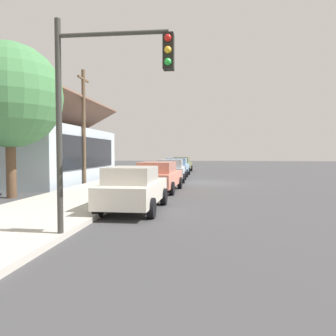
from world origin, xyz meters
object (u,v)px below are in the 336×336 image
utility_pole_wooden (84,124)px  fire_hydrant_red (125,184)px  car_coral (159,176)px  traffic_light_main (102,92)px  car_olive (182,164)px  car_silver (171,170)px  car_skyblue (177,167)px  car_ivory (134,188)px  shade_tree (10,96)px

utility_pole_wooden → fire_hydrant_red: bearing=-141.2°
car_coral → traffic_light_main: size_ratio=0.95×
car_olive → car_silver: bearing=-177.1°
car_silver → traffic_light_main: size_ratio=0.84×
car_skyblue → fire_hydrant_red: size_ratio=6.87×
utility_pole_wooden → car_silver: bearing=-66.7°
car_silver → car_skyblue: bearing=-1.0°
car_ivory → car_coral: (5.98, -0.05, 0.00)m
traffic_light_main → car_silver: bearing=0.4°
car_ivory → car_olive: size_ratio=0.94×
car_skyblue → utility_pole_wooden: utility_pole_wooden is taller
fire_hydrant_red → utility_pole_wooden: bearing=38.8°
traffic_light_main → utility_pole_wooden: 15.07m
car_coral → fire_hydrant_red: car_coral is taller
car_coral → shade_tree: (-3.25, 6.35, 3.83)m
car_silver → traffic_light_main: (-16.34, -0.12, 2.68)m
car_silver → utility_pole_wooden: 6.78m
car_silver → car_coral: bearing=178.7°
car_coral → car_olive: bearing=3.3°
fire_hydrant_red → car_skyblue: bearing=-6.6°
shade_tree → car_silver: bearing=-33.7°
utility_pole_wooden → traffic_light_main: bearing=-157.9°
car_ivory → car_coral: size_ratio=0.92×
car_coral → shade_tree: shade_tree is taller
traffic_light_main → shade_tree: bearing=43.4°
car_ivory → utility_pole_wooden: size_ratio=0.60×
shade_tree → traffic_light_main: size_ratio=1.35×
car_silver → shade_tree: (-9.50, 6.34, 3.84)m
fire_hydrant_red → car_coral: bearing=-54.4°
car_olive → traffic_light_main: traffic_light_main is taller
car_olive → fire_hydrant_red: bearing=178.2°
car_silver → car_olive: 11.99m
shade_tree → car_ivory: bearing=-113.5°
car_skyblue → traffic_light_main: size_ratio=0.94×
car_silver → traffic_light_main: traffic_light_main is taller
car_skyblue → utility_pole_wooden: bearing=146.3°
car_skyblue → utility_pole_wooden: 10.25m
car_coral → utility_pole_wooden: (3.87, 5.54, 3.11)m
car_olive → traffic_light_main: (-28.34, -0.20, 2.68)m
fire_hydrant_red → car_silver: bearing=-11.8°
car_silver → car_skyblue: size_ratio=0.90×
traffic_light_main → fire_hydrant_red: size_ratio=7.32×
car_skyblue → shade_tree: size_ratio=0.69×
car_ivory → shade_tree: bearing=67.4°
car_silver → car_skyblue: (5.69, 0.03, 0.00)m
traffic_light_main → utility_pole_wooden: bearing=22.1°
shade_tree → utility_pole_wooden: 7.20m
car_skyblue → car_coral: bearing=-179.2°
car_coral → utility_pole_wooden: utility_pole_wooden is taller
car_ivory → shade_tree: shade_tree is taller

